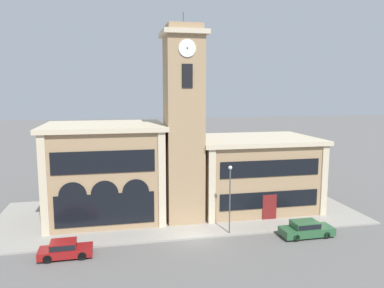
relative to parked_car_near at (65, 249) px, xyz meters
The scene contains 8 objects.
ground_plane 11.05m from the parked_car_near, ahead, with size 300.00×300.00×0.00m, color #605E5B.
sidewalk_kerb 14.07m from the parked_car_near, 38.94° to the left, with size 38.03×14.80×0.15m.
clock_tower 15.67m from the parked_car_near, 31.12° to the left, with size 4.33×4.33×20.69m.
town_hall_left_wing 10.83m from the parked_car_near, 71.83° to the left, with size 12.11×10.14×9.84m.
town_hall_right_wing 21.93m from the parked_car_near, 25.94° to the left, with size 13.60×10.14×8.04m.
parked_car_near is the anchor object (origin of this frame).
parked_car_mid 21.03m from the parked_car_near, ahead, with size 4.86×1.97×1.47m.
street_lamp 14.89m from the parked_car_near, ahead, with size 0.36×0.36×6.37m.
Camera 1 is at (-6.82, -31.27, 13.23)m, focal length 35.00 mm.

